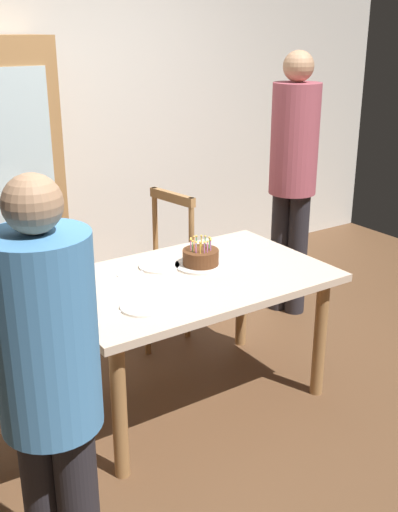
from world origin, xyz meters
TOP-DOWN VIEW (x-y plane):
  - ground at (0.00, 0.00)m, footprint 6.40×6.40m
  - back_wall at (0.00, 1.85)m, footprint 6.40×0.10m
  - dining_table at (0.00, 0.00)m, footprint 1.43×0.90m
  - birthday_cake at (0.12, 0.09)m, footprint 0.28×0.28m
  - plate_near_celebrant at (-0.39, -0.20)m, footprint 0.22×0.22m
  - plate_far_side at (-0.07, 0.20)m, footprint 0.22×0.22m
  - fork_near_celebrant at (-0.55, -0.20)m, footprint 0.18×0.06m
  - fork_far_side at (-0.23, 0.20)m, footprint 0.18×0.04m
  - chair_spindle_back at (0.22, 0.78)m, footprint 0.51×0.51m
  - person_celebrant at (-1.08, -0.85)m, footprint 0.32×0.32m
  - person_guest at (1.21, 0.58)m, footprint 0.32×0.32m

SIDE VIEW (x-z plane):
  - ground at x=0.00m, z-range 0.00..0.00m
  - chair_spindle_back at x=0.22m, z-range -0.02..0.93m
  - dining_table at x=0.00m, z-range 0.27..1.00m
  - fork_near_celebrant at x=-0.55m, z-range 0.73..0.74m
  - fork_far_side at x=-0.23m, z-range 0.73..0.74m
  - plate_near_celebrant at x=-0.39m, z-range 0.73..0.75m
  - plate_far_side at x=-0.07m, z-range 0.73..0.75m
  - birthday_cake at x=0.12m, z-range 0.70..0.86m
  - person_celebrant at x=-1.08m, z-range 0.11..1.68m
  - person_guest at x=1.21m, z-range 0.13..1.94m
  - back_wall at x=0.00m, z-range 0.00..2.60m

